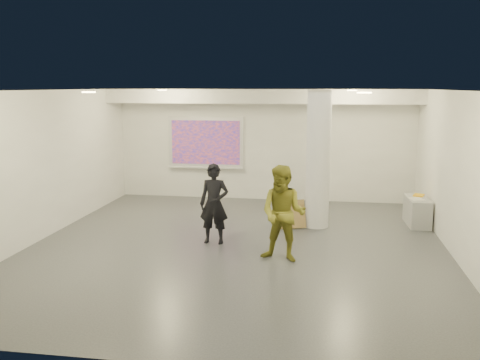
% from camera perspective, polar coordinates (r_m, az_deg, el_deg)
% --- Properties ---
extents(floor, '(8.00, 9.00, 0.01)m').
position_cam_1_polar(floor, '(10.44, -0.35, -7.15)').
color(floor, '#383B40').
rests_on(floor, ground).
extents(ceiling, '(8.00, 9.00, 0.01)m').
position_cam_1_polar(ceiling, '(9.97, -0.37, 9.55)').
color(ceiling, white).
rests_on(ceiling, floor).
extents(wall_back, '(8.00, 0.01, 3.00)m').
position_cam_1_polar(wall_back, '(14.52, 2.56, 3.76)').
color(wall_back, silver).
rests_on(wall_back, floor).
extents(wall_front, '(8.00, 0.01, 3.00)m').
position_cam_1_polar(wall_front, '(5.80, -7.71, -5.91)').
color(wall_front, silver).
rests_on(wall_front, floor).
extents(wall_left, '(0.01, 9.00, 3.00)m').
position_cam_1_polar(wall_left, '(11.45, -20.53, 1.44)').
color(wall_left, silver).
rests_on(wall_left, floor).
extents(wall_right, '(0.01, 9.00, 3.00)m').
position_cam_1_polar(wall_right, '(10.24, 22.31, 0.38)').
color(wall_right, silver).
rests_on(wall_right, floor).
extents(soffit_band, '(8.00, 1.10, 0.36)m').
position_cam_1_polar(soffit_band, '(13.89, 2.34, 8.94)').
color(soffit_band, silver).
rests_on(soffit_band, ceiling).
extents(downlight_nw, '(0.22, 0.22, 0.02)m').
position_cam_1_polar(downlight_nw, '(12.92, -8.30, 9.47)').
color(downlight_nw, '#EBD28B').
rests_on(downlight_nw, ceiling).
extents(downlight_ne, '(0.22, 0.22, 0.02)m').
position_cam_1_polar(downlight_ne, '(12.35, 11.86, 9.34)').
color(downlight_ne, '#EBD28B').
rests_on(downlight_ne, ceiling).
extents(downlight_sw, '(0.22, 0.22, 0.02)m').
position_cam_1_polar(downlight_sw, '(9.18, -15.83, 9.01)').
color(downlight_sw, '#EBD28B').
rests_on(downlight_sw, ceiling).
extents(downlight_se, '(0.22, 0.22, 0.02)m').
position_cam_1_polar(downlight_se, '(8.36, 13.11, 9.06)').
color(downlight_se, '#EBD28B').
rests_on(downlight_se, ceiling).
extents(column, '(0.52, 0.52, 3.00)m').
position_cam_1_polar(column, '(11.74, 8.34, 2.18)').
color(column, white).
rests_on(column, floor).
extents(projection_screen, '(2.10, 0.13, 1.42)m').
position_cam_1_polar(projection_screen, '(14.73, -3.66, 3.95)').
color(projection_screen, silver).
rests_on(projection_screen, wall_back).
extents(credenza, '(0.48, 1.07, 0.62)m').
position_cam_1_polar(credenza, '(12.62, 18.38, -3.20)').
color(credenza, '#929497').
rests_on(credenza, floor).
extents(papers_stack, '(0.32, 0.37, 0.02)m').
position_cam_1_polar(papers_stack, '(12.37, 18.35, -1.95)').
color(papers_stack, silver).
rests_on(papers_stack, credenza).
extents(postit_pad, '(0.29, 0.34, 0.03)m').
position_cam_1_polar(postit_pad, '(12.80, 18.53, -1.54)').
color(postit_pad, yellow).
rests_on(postit_pad, credenza).
extents(cardboard_back, '(0.48, 0.15, 0.52)m').
position_cam_1_polar(cardboard_back, '(11.91, 5.62, -3.72)').
color(cardboard_back, olive).
rests_on(cardboard_back, floor).
extents(cardboard_front, '(0.62, 0.43, 0.61)m').
position_cam_1_polar(cardboard_front, '(11.78, 5.61, -3.66)').
color(cardboard_front, olive).
rests_on(cardboard_front, floor).
extents(woman, '(0.59, 0.40, 1.58)m').
position_cam_1_polar(woman, '(10.52, -2.78, -2.56)').
color(woman, black).
rests_on(woman, floor).
extents(man, '(0.96, 0.82, 1.72)m').
position_cam_1_polar(man, '(9.47, 4.64, -3.60)').
color(man, olive).
rests_on(man, floor).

